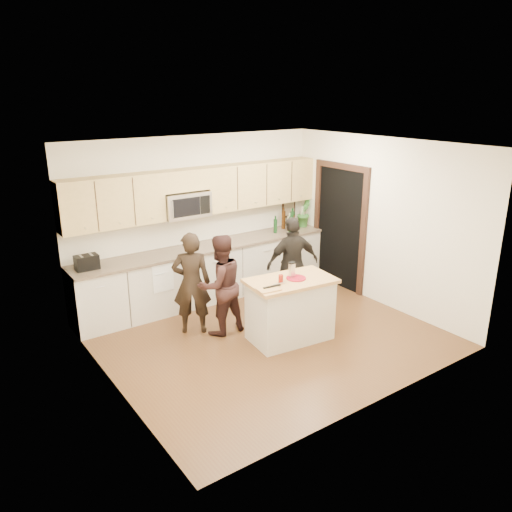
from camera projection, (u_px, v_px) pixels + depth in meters
floor at (267, 336)px, 7.19m from camera, size 4.50×4.50×0.00m
room_shell at (268, 219)px, 6.65m from camera, size 4.52×4.02×2.71m
back_cabinetry at (208, 272)px, 8.35m from camera, size 4.50×0.66×0.94m
upper_cabinetry at (203, 190)px, 8.05m from camera, size 4.50×0.33×0.75m
microwave at (185, 204)px, 7.90m from camera, size 0.76×0.41×0.40m
doorway at (340, 223)px, 8.74m from camera, size 0.06×1.25×2.20m
framed_picture at (289, 207)px, 9.39m from camera, size 0.30×0.03×0.38m
dish_towel at (159, 268)px, 7.58m from camera, size 0.34×0.60×0.48m
island at (290, 309)px, 6.98m from camera, size 1.27×0.83×0.90m
red_plate at (296, 278)px, 6.86m from camera, size 0.27×0.27×0.02m
box_grater at (292, 269)px, 6.87m from camera, size 0.09×0.07×0.21m
drink_glass at (281, 279)px, 6.73m from camera, size 0.06×0.06×0.10m
cutting_board at (269, 289)px, 6.47m from camera, size 0.31×0.23×0.02m
tongs at (272, 286)px, 6.52m from camera, size 0.26×0.06×0.02m
knife at (279, 284)px, 6.63m from camera, size 0.20×0.04×0.01m
toaster at (87, 262)px, 7.08m from camera, size 0.32×0.20×0.21m
bottle_cluster at (291, 220)px, 9.12m from camera, size 0.78×0.34×0.39m
orchid at (304, 213)px, 9.30m from camera, size 0.36×0.35×0.51m
woman_left at (192, 283)px, 7.10m from camera, size 0.66×0.59×1.51m
woman_center at (220, 285)px, 7.08m from camera, size 0.73×0.58×1.47m
woman_right at (293, 263)px, 7.92m from camera, size 0.94×0.56×1.50m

